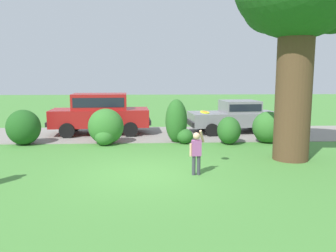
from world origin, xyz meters
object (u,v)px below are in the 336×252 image
Objects in this scene: parked_sedan at (235,115)px; parked_suv at (100,112)px; child_thrower at (196,150)px; frisbee at (205,112)px.

parked_suv reaches higher than parked_sedan.
child_thrower is at bearing -111.50° from parked_sedan.
child_thrower is 4.50× the size of frisbee.
parked_sedan reaches higher than child_thrower.
child_thrower is (-2.80, -7.12, -0.13)m from parked_sedan.
parked_sedan is at bearing 1.46° from parked_suv.
child_thrower is at bearing -116.97° from frisbee.
frisbee is (3.97, -6.33, 0.63)m from parked_suv.
child_thrower is (3.66, -6.95, -0.36)m from parked_suv.
frisbee reaches higher than parked_sedan.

